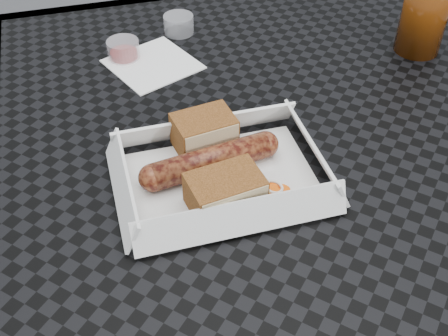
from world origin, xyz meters
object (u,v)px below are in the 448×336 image
object	(u,v)px
patio_table	(275,151)
drink_glass	(426,10)
bratwurst	(211,161)
food_tray	(222,180)

from	to	relation	value
patio_table	drink_glass	size ratio (longest dim) A/B	5.81
bratwurst	drink_glass	world-z (taller)	drink_glass
food_tray	bratwurst	world-z (taller)	bratwurst
drink_glass	food_tray	bearing A→B (deg)	-151.25
patio_table	food_tray	bearing A→B (deg)	-134.65
food_tray	drink_glass	xyz separation A→B (m)	(0.38, 0.21, 0.07)
patio_table	drink_glass	world-z (taller)	drink_glass
patio_table	food_tray	world-z (taller)	food_tray
food_tray	drink_glass	distance (m)	0.44
patio_table	drink_glass	bearing A→B (deg)	19.31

